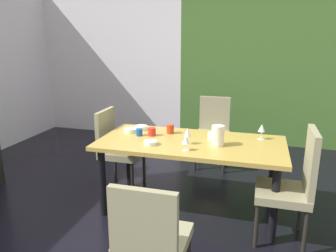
# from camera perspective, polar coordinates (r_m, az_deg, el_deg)

# --- Properties ---
(ground_plane) EXTENTS (5.86, 5.73, 0.02)m
(ground_plane) POSITION_cam_1_polar(r_m,az_deg,el_deg) (3.35, -5.09, -16.08)
(ground_plane) COLOR black
(back_panel_interior) EXTENTS (2.66, 0.10, 2.58)m
(back_panel_interior) POSITION_cam_1_polar(r_m,az_deg,el_deg) (6.10, -10.14, 10.86)
(back_panel_interior) COLOR silver
(back_panel_interior) RESTS_ON ground_plane
(garden_window_panel) EXTENTS (3.19, 0.10, 2.58)m
(garden_window_panel) POSITION_cam_1_polar(r_m,az_deg,el_deg) (5.50, 18.98, 9.84)
(garden_window_panel) COLOR #3F6428
(garden_window_panel) RESTS_ON ground_plane
(dining_table) EXTENTS (1.81, 0.88, 0.74)m
(dining_table) POSITION_cam_1_polar(r_m,az_deg,el_deg) (3.24, 3.96, -4.10)
(dining_table) COLOR #B5943E
(dining_table) RESTS_ON ground_plane
(chair_left_far) EXTENTS (0.45, 0.44, 0.93)m
(chair_left_far) POSITION_cam_1_polar(r_m,az_deg,el_deg) (3.83, -9.05, -3.36)
(chair_left_far) COLOR gray
(chair_left_far) RESTS_ON ground_plane
(chair_right_near) EXTENTS (0.44, 0.44, 1.01)m
(chair_right_near) POSITION_cam_1_polar(r_m,az_deg,el_deg) (2.98, 21.05, -9.19)
(chair_right_near) COLOR gray
(chair_right_near) RESTS_ON ground_plane
(chair_head_far) EXTENTS (0.44, 0.45, 0.94)m
(chair_head_far) POSITION_cam_1_polar(r_m,az_deg,el_deg) (4.50, 7.86, -0.43)
(chair_head_far) COLOR gray
(chair_head_far) RESTS_ON ground_plane
(chair_head_near) EXTENTS (0.44, 0.44, 0.90)m
(chair_head_near) POSITION_cam_1_polar(r_m,az_deg,el_deg) (2.17, -3.12, -18.85)
(chair_head_near) COLOR gray
(chair_head_near) RESTS_ON ground_plane
(wine_glass_center) EXTENTS (0.07, 0.07, 0.13)m
(wine_glass_center) POSITION_cam_1_polar(r_m,az_deg,el_deg) (2.92, 3.10, -2.57)
(wine_glass_center) COLOR silver
(wine_glass_center) RESTS_ON dining_table
(wine_glass_south) EXTENTS (0.07, 0.07, 0.16)m
(wine_glass_south) POSITION_cam_1_polar(r_m,az_deg,el_deg) (3.09, 3.40, -1.17)
(wine_glass_south) COLOR silver
(wine_glass_south) RESTS_ON dining_table
(wine_glass_north) EXTENTS (0.07, 0.07, 0.16)m
(wine_glass_north) POSITION_cam_1_polar(r_m,az_deg,el_deg) (3.36, 16.01, -0.41)
(wine_glass_north) COLOR silver
(wine_glass_north) RESTS_ON dining_table
(serving_bowl_near_window) EXTENTS (0.14, 0.14, 0.04)m
(serving_bowl_near_window) POSITION_cam_1_polar(r_m,az_deg,el_deg) (3.52, -6.52, -0.76)
(serving_bowl_near_window) COLOR #E2EDC6
(serving_bowl_near_window) RESTS_ON dining_table
(serving_bowl_right) EXTENTS (0.13, 0.13, 0.04)m
(serving_bowl_right) POSITION_cam_1_polar(r_m,az_deg,el_deg) (3.10, -3.04, -2.93)
(serving_bowl_right) COLOR silver
(serving_bowl_right) RESTS_ON dining_table
(serving_bowl_rear) EXTENTS (0.14, 0.14, 0.04)m
(serving_bowl_rear) POSITION_cam_1_polar(r_m,az_deg,el_deg) (3.61, -4.69, -0.30)
(serving_bowl_rear) COLOR white
(serving_bowl_rear) RESTS_ON dining_table
(cup_left) EXTENTS (0.07, 0.07, 0.07)m
(cup_left) POSITION_cam_1_polar(r_m,az_deg,el_deg) (3.39, -5.03, -1.08)
(cup_left) COLOR #174C9A
(cup_left) RESTS_ON dining_table
(cup_front) EXTENTS (0.08, 0.08, 0.08)m
(cup_front) POSITION_cam_1_polar(r_m,az_deg,el_deg) (3.26, 7.62, -1.78)
(cup_front) COLOR silver
(cup_front) RESTS_ON dining_table
(cup_west) EXTENTS (0.08, 0.08, 0.08)m
(cup_west) POSITION_cam_1_polar(r_m,az_deg,el_deg) (3.38, -2.82, -1.01)
(cup_west) COLOR red
(cup_west) RESTS_ON dining_table
(cup_corner) EXTENTS (0.08, 0.08, 0.10)m
(cup_corner) POSITION_cam_1_polar(r_m,az_deg,el_deg) (3.45, 0.39, -0.52)
(cup_corner) COLOR #BB3518
(cup_corner) RESTS_ON dining_table
(pitcher_east) EXTENTS (0.13, 0.12, 0.20)m
(pitcher_east) POSITION_cam_1_polar(r_m,az_deg,el_deg) (3.08, 8.70, -1.66)
(pitcher_east) COLOR #EEE3CC
(pitcher_east) RESTS_ON dining_table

